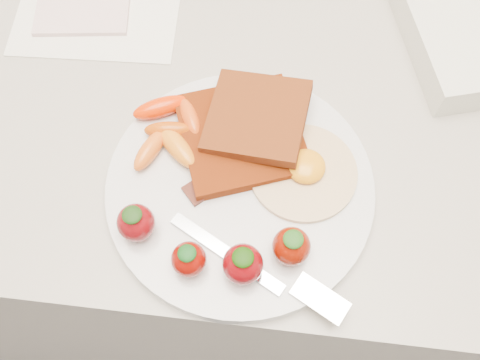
# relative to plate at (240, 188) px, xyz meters

# --- Properties ---
(counter) EXTENTS (2.00, 0.60, 0.90)m
(counter) POSITION_rel_plate_xyz_m (0.02, 0.17, -0.46)
(counter) COLOR gray
(counter) RESTS_ON ground
(plate) EXTENTS (0.27, 0.27, 0.02)m
(plate) POSITION_rel_plate_xyz_m (0.00, 0.00, 0.00)
(plate) COLOR silver
(plate) RESTS_ON counter
(toast_lower) EXTENTS (0.15, 0.15, 0.01)m
(toast_lower) POSITION_rel_plate_xyz_m (-0.00, 0.05, 0.02)
(toast_lower) COLOR #4D1604
(toast_lower) RESTS_ON plate
(toast_upper) EXTENTS (0.11, 0.11, 0.02)m
(toast_upper) POSITION_rel_plate_xyz_m (0.01, 0.07, 0.03)
(toast_upper) COLOR #3B1D09
(toast_upper) RESTS_ON toast_lower
(fried_egg) EXTENTS (0.11, 0.11, 0.02)m
(fried_egg) POSITION_rel_plate_xyz_m (0.06, 0.02, 0.01)
(fried_egg) COLOR beige
(fried_egg) RESTS_ON plate
(bacon_strips) EXTENTS (0.11, 0.10, 0.01)m
(bacon_strips) POSITION_rel_plate_xyz_m (-0.01, 0.02, 0.01)
(bacon_strips) COLOR black
(bacon_strips) RESTS_ON plate
(baby_carrots) EXTENTS (0.09, 0.10, 0.02)m
(baby_carrots) POSITION_rel_plate_xyz_m (-0.08, 0.05, 0.02)
(baby_carrots) COLOR #B94708
(baby_carrots) RESTS_ON plate
(strawberries) EXTENTS (0.18, 0.06, 0.05)m
(strawberries) POSITION_rel_plate_xyz_m (-0.01, -0.07, 0.03)
(strawberries) COLOR #6A070C
(strawberries) RESTS_ON plate
(fork) EXTENTS (0.18, 0.09, 0.00)m
(fork) POSITION_rel_plate_xyz_m (0.04, -0.09, 0.01)
(fork) COLOR silver
(fork) RESTS_ON plate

